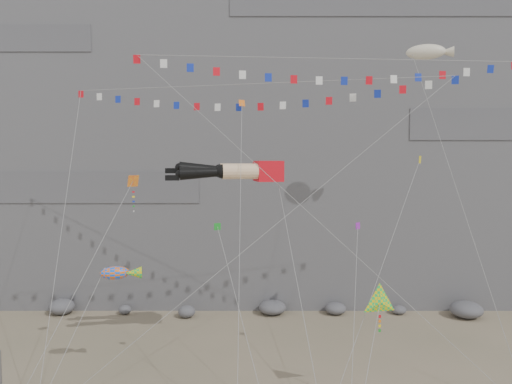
{
  "coord_description": "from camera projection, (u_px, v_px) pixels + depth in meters",
  "views": [
    {
      "loc": [
        -1.54,
        -29.46,
        14.71
      ],
      "look_at": [
        -1.55,
        9.0,
        12.16
      ],
      "focal_mm": 35.0,
      "sensor_mm": 36.0,
      "label": 1
    }
  ],
  "objects": [
    {
      "name": "flag_banner_upper",
      "position": [
        249.0,
        84.0,
        36.36
      ],
      "size": [
        27.21,
        13.9,
        25.46
      ],
      "color": "red",
      "rests_on": "ground"
    },
    {
      "name": "delta_kite",
      "position": [
        380.0,
        303.0,
        28.67
      ],
      "size": [
        4.36,
        7.57,
        10.04
      ],
      "color": "yellow",
      "rests_on": "ground"
    },
    {
      "name": "talus_boulders",
      "position": [
        272.0,
        308.0,
        47.29
      ],
      "size": [
        60.0,
        3.0,
        1.2
      ],
      "primitive_type": null,
      "color": "slate",
      "rests_on": "ground"
    },
    {
      "name": "small_kite_c",
      "position": [
        219.0,
        231.0,
        31.2
      ],
      "size": [
        4.1,
        8.46,
        13.54
      ],
      "color": "#179624",
      "rests_on": "ground"
    },
    {
      "name": "flag_banner_lower",
      "position": [
        332.0,
        59.0,
        33.23
      ],
      "size": [
        25.54,
        8.25,
        24.87
      ],
      "color": "red",
      "rests_on": "ground"
    },
    {
      "name": "harlequin_kite",
      "position": [
        132.0,
        182.0,
        32.5
      ],
      "size": [
        6.23,
        8.87,
        16.33
      ],
      "color": "red",
      "rests_on": "ground"
    },
    {
      "name": "small_kite_d",
      "position": [
        419.0,
        163.0,
        37.12
      ],
      "size": [
        9.99,
        14.1,
        21.91
      ],
      "color": "yellow",
      "rests_on": "ground"
    },
    {
      "name": "legs_kite",
      "position": [
        237.0,
        171.0,
        34.57
      ],
      "size": [
        9.97,
        15.33,
        19.79
      ],
      "rotation": [
        0.0,
        0.0,
        0.18
      ],
      "color": "red",
      "rests_on": "ground"
    },
    {
      "name": "blimp_windsock",
      "position": [
        426.0,
        53.0,
        38.23
      ],
      "size": [
        4.93,
        12.29,
        25.57
      ],
      "color": "beige",
      "rests_on": "ground"
    },
    {
      "name": "small_kite_b",
      "position": [
        358.0,
        230.0,
        33.52
      ],
      "size": [
        3.01,
        10.99,
        14.72
      ],
      "color": "purple",
      "rests_on": "ground"
    },
    {
      "name": "small_kite_a",
      "position": [
        242.0,
        110.0,
        35.86
      ],
      "size": [
        1.04,
        14.47,
        23.3
      ],
      "color": "orange",
      "rests_on": "ground"
    },
    {
      "name": "cliff",
      "position": [
        269.0,
        74.0,
        60.64
      ],
      "size": [
        80.0,
        28.0,
        50.0
      ],
      "primitive_type": "cube",
      "color": "slate",
      "rests_on": "ground"
    },
    {
      "name": "fish_windsock",
      "position": [
        115.0,
        273.0,
        32.25
      ],
      "size": [
        4.99,
        6.34,
        9.63
      ],
      "color": "#FF660D",
      "rests_on": "ground"
    }
  ]
}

